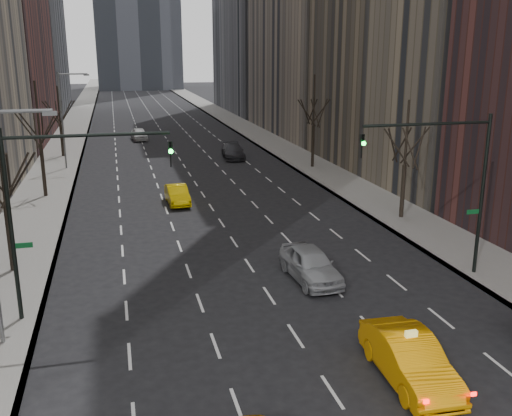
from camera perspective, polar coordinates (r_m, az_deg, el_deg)
sidewalk_left at (r=82.53m, az=-17.99°, el=7.08°), size 4.50×320.00×0.15m
sidewalk_right at (r=84.44m, az=-1.04°, el=7.99°), size 4.50×320.00×0.15m
tree_lw_b at (r=30.97m, az=-23.76°, el=0.51°), size 3.36×3.50×7.82m
tree_lw_c at (r=46.45m, az=-20.72°, el=5.82°), size 3.36×3.50×8.74m
tree_lw_d at (r=64.27m, az=-18.98°, el=7.96°), size 3.36×3.50×7.36m
tree_rw_b at (r=39.05m, az=14.64°, el=4.19°), size 3.36×3.50×7.82m
tree_rw_c at (r=55.26m, az=5.76°, el=8.12°), size 3.36×3.50×8.74m
traffic_mast_left at (r=24.37m, az=-19.72°, el=1.45°), size 6.69×0.39×8.00m
traffic_mast_right at (r=28.83m, az=19.18°, el=3.56°), size 6.69×0.39×8.00m
streetlight_far at (r=57.02m, az=-18.52°, el=9.23°), size 2.83×0.22×9.00m
taxi_sedan at (r=20.84m, az=15.07°, el=-14.33°), size 1.97×5.10×1.66m
silver_sedan_ahead at (r=28.43m, az=5.47°, el=-5.60°), size 2.22×4.96×1.66m
far_taxi at (r=42.74m, az=-7.88°, el=1.33°), size 1.62×4.26×1.39m
far_suv_grey at (r=60.66m, az=-2.30°, el=5.71°), size 2.62×5.46×1.54m
far_car_white at (r=74.74m, az=-11.60°, el=7.25°), size 2.14×4.62×1.53m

